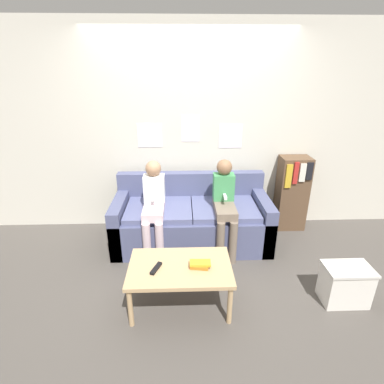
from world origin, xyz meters
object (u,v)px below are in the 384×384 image
(coffee_table, at_px, (180,270))
(person_right, at_px, (225,202))
(couch, at_px, (192,220))
(bookshelf, at_px, (292,193))
(storage_box, at_px, (345,284))
(person_left, at_px, (154,203))
(tv_remote, at_px, (156,268))

(coffee_table, distance_m, person_right, 1.06)
(couch, height_order, coffee_table, couch)
(bookshelf, distance_m, storage_box, 1.49)
(couch, relative_size, person_left, 1.73)
(person_right, relative_size, bookshelf, 1.09)
(couch, bearing_deg, bookshelf, 13.62)
(person_left, height_order, person_right, person_right)
(person_left, height_order, tv_remote, person_left)
(bookshelf, bearing_deg, person_left, -163.54)
(couch, height_order, person_left, person_left)
(couch, relative_size, coffee_table, 2.04)
(tv_remote, relative_size, bookshelf, 0.17)
(bookshelf, relative_size, storage_box, 2.35)
(tv_remote, bearing_deg, bookshelf, 62.62)
(person_left, relative_size, tv_remote, 6.27)
(couch, xyz_separation_m, person_left, (-0.44, -0.20, 0.33))
(tv_remote, distance_m, bookshelf, 2.25)
(person_right, relative_size, tv_remote, 6.31)
(coffee_table, height_order, person_left, person_left)
(couch, relative_size, bookshelf, 1.88)
(person_right, height_order, storage_box, person_right)
(person_right, bearing_deg, couch, 151.76)
(coffee_table, height_order, bookshelf, bookshelf)
(person_right, xyz_separation_m, storage_box, (1.02, -0.93, -0.43))
(person_left, relative_size, bookshelf, 1.09)
(person_left, distance_m, storage_box, 2.09)
(couch, relative_size, storage_box, 4.43)
(coffee_table, bearing_deg, person_left, 108.33)
(couch, bearing_deg, person_right, -28.24)
(couch, bearing_deg, person_left, -155.34)
(coffee_table, xyz_separation_m, bookshelf, (1.49, 1.42, 0.13))
(couch, bearing_deg, storage_box, -39.01)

